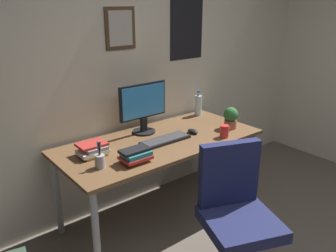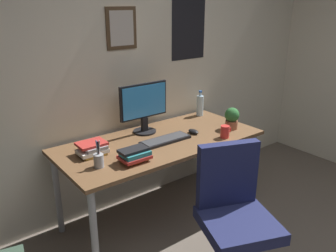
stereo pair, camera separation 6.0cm
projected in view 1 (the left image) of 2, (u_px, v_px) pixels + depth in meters
name	position (u px, v px, depth m)	size (l,w,h in m)	color
wall_back	(144.00, 62.00, 3.15)	(4.40, 0.10, 2.60)	beige
desk	(161.00, 148.00, 2.91)	(1.71, 0.78, 0.74)	brown
office_chair	(236.00, 208.00, 2.31)	(0.60, 0.60, 0.95)	#1E234C
monitor	(143.00, 106.00, 2.97)	(0.46, 0.20, 0.43)	black
keyboard	(165.00, 140.00, 2.85)	(0.43, 0.15, 0.03)	black
computer_mouse	(193.00, 131.00, 3.02)	(0.06, 0.11, 0.04)	black
water_bottle	(198.00, 105.00, 3.48)	(0.07, 0.07, 0.25)	silver
coffee_mug_near	(225.00, 131.00, 2.93)	(0.11, 0.07, 0.10)	red
potted_plant	(231.00, 117.00, 3.12)	(0.13, 0.13, 0.20)	brown
pen_cup	(100.00, 161.00, 2.39)	(0.07, 0.07, 0.20)	#9EA0A5
book_stack_left	(135.00, 155.00, 2.48)	(0.21, 0.17, 0.10)	gold
book_stack_right	(93.00, 149.00, 2.58)	(0.22, 0.18, 0.09)	gold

